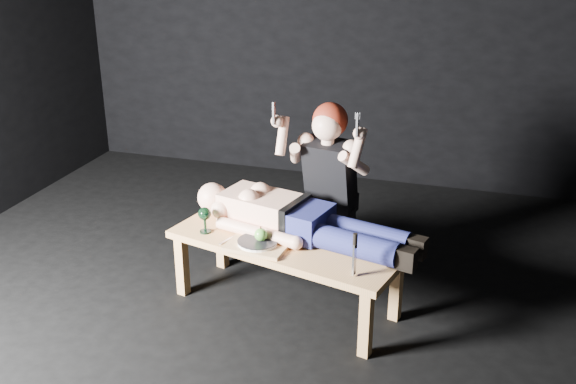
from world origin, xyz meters
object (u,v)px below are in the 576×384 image
object	(u,v)px
table	(286,274)
carving_knife	(355,255)
kneeling_woman	(334,187)
serving_tray	(258,245)
lying_man	(302,216)
goblet	(205,220)

from	to	relation	value
table	carving_knife	xyz separation A→B (m)	(0.48, -0.29, 0.35)
kneeling_woman	carving_knife	bearing A→B (deg)	-58.90
table	kneeling_woman	world-z (taller)	kneeling_woman
kneeling_woman	serving_tray	size ratio (longest dim) A/B	3.48
table	kneeling_woman	xyz separation A→B (m)	(0.17, 0.53, 0.40)
serving_tray	kneeling_woman	bearing A→B (deg)	64.71
lying_man	serving_tray	size ratio (longest dim) A/B	3.83
table	goblet	xyz separation A→B (m)	(-0.51, -0.03, 0.31)
lying_man	kneeling_woman	distance (m)	0.43
serving_tray	carving_knife	bearing A→B (deg)	-15.83
carving_knife	kneeling_woman	bearing A→B (deg)	124.53
table	kneeling_woman	distance (m)	0.68
goblet	carving_knife	bearing A→B (deg)	-15.02
kneeling_woman	goblet	world-z (taller)	kneeling_woman
lying_man	goblet	xyz separation A→B (m)	(-0.58, -0.14, -0.04)
table	goblet	bearing A→B (deg)	-162.84
lying_man	kneeling_woman	xyz separation A→B (m)	(0.10, 0.42, 0.05)
lying_man	kneeling_woman	size ratio (longest dim) A/B	1.10
kneeling_woman	carving_knife	size ratio (longest dim) A/B	4.88
table	goblet	size ratio (longest dim) A/B	8.58
goblet	lying_man	bearing A→B (deg)	13.43
lying_man	kneeling_woman	world-z (taller)	kneeling_woman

